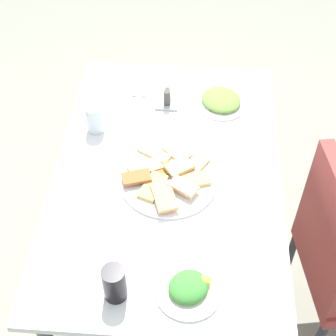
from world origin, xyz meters
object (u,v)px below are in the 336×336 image
(salad_plate_rice, at_px, (221,101))
(fork, at_px, (141,81))
(condiment_caddy, at_px, (167,99))
(drinking_glass, at_px, (95,119))
(soda_can, at_px, (114,283))
(salad_plate_greens, at_px, (189,288))
(dining_table, at_px, (168,186))
(spoon, at_px, (150,82))
(paper_napkin, at_px, (145,82))
(pide_platter, at_px, (168,177))

(salad_plate_rice, height_order, fork, salad_plate_rice)
(condiment_caddy, bearing_deg, drinking_glass, -56.58)
(salad_plate_rice, relative_size, soda_can, 1.77)
(salad_plate_greens, distance_m, soda_can, 0.21)
(dining_table, xyz_separation_m, condiment_caddy, (-0.36, -0.03, 0.11))
(soda_can, xyz_separation_m, drinking_glass, (-0.68, -0.17, -0.01))
(spoon, distance_m, condiment_caddy, 0.15)
(drinking_glass, bearing_deg, dining_table, 56.55)
(dining_table, relative_size, paper_napkin, 8.47)
(salad_plate_rice, xyz_separation_m, soda_can, (0.86, -0.30, 0.04))
(soda_can, bearing_deg, pide_platter, 165.27)
(pide_platter, bearing_deg, salad_plate_greens, 12.00)
(spoon, bearing_deg, salad_plate_rice, 78.40)
(pide_platter, height_order, soda_can, soda_can)
(salad_plate_rice, bearing_deg, paper_napkin, -109.88)
(paper_napkin, height_order, condiment_caddy, condiment_caddy)
(dining_table, xyz_separation_m, spoon, (-0.48, -0.11, 0.09))
(salad_plate_rice, distance_m, soda_can, 0.91)
(dining_table, height_order, soda_can, soda_can)
(salad_plate_greens, relative_size, salad_plate_rice, 0.89)
(salad_plate_greens, relative_size, fork, 0.98)
(salad_plate_greens, distance_m, spoon, 0.97)
(salad_plate_rice, distance_m, condiment_caddy, 0.21)
(spoon, bearing_deg, paper_napkin, -80.62)
(salad_plate_greens, relative_size, paper_napkin, 1.34)
(fork, bearing_deg, salad_plate_greens, 25.11)
(pide_platter, distance_m, fork, 0.55)
(paper_napkin, xyz_separation_m, spoon, (0.00, 0.02, 0.00))
(salad_plate_rice, bearing_deg, soda_can, -19.01)
(salad_plate_greens, height_order, fork, salad_plate_greens)
(pide_platter, xyz_separation_m, spoon, (-0.53, -0.12, -0.01))
(dining_table, height_order, condiment_caddy, condiment_caddy)
(salad_plate_rice, height_order, soda_can, soda_can)
(salad_plate_greens, height_order, drinking_glass, drinking_glass)
(dining_table, relative_size, drinking_glass, 11.26)
(fork, xyz_separation_m, condiment_caddy, (0.13, 0.12, 0.02))
(drinking_glass, distance_m, paper_napkin, 0.34)
(salad_plate_rice, distance_m, drinking_glass, 0.50)
(pide_platter, height_order, condiment_caddy, condiment_caddy)
(paper_napkin, distance_m, spoon, 0.02)
(salad_plate_greens, xyz_separation_m, drinking_glass, (-0.65, -0.38, 0.04))
(spoon, bearing_deg, dining_table, 22.27)
(drinking_glass, bearing_deg, soda_can, 14.31)
(pide_platter, distance_m, soda_can, 0.46)
(pide_platter, bearing_deg, condiment_caddy, -175.23)
(salad_plate_rice, bearing_deg, drinking_glass, -68.65)
(soda_can, height_order, paper_napkin, soda_can)
(salad_plate_greens, bearing_deg, salad_plate_rice, 173.79)
(drinking_glass, relative_size, spoon, 0.56)
(dining_table, height_order, spoon, spoon)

